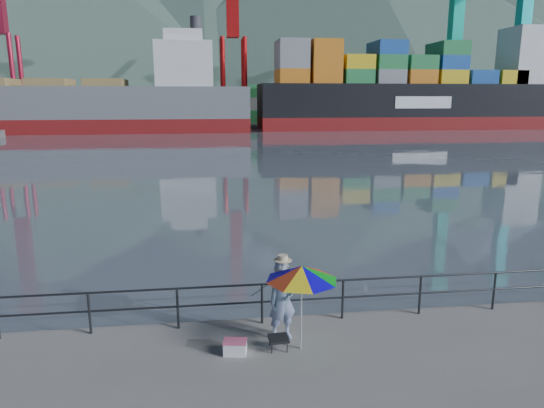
{
  "coord_description": "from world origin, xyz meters",
  "views": [
    {
      "loc": [
        -0.2,
        -9.1,
        5.36
      ],
      "look_at": [
        1.82,
        6.0,
        2.0
      ],
      "focal_mm": 32.0,
      "sensor_mm": 36.0,
      "label": 1
    }
  ],
  "objects": [
    {
      "name": "folding_stool",
      "position": [
        1.21,
        0.42,
        0.15
      ],
      "size": [
        0.44,
        0.44,
        0.28
      ],
      "color": "black",
      "rests_on": "ground"
    },
    {
      "name": "fishing_rod",
      "position": [
        1.14,
        1.89,
        0.0
      ],
      "size": [
        0.67,
        1.65,
        1.24
      ],
      "primitive_type": "cylinder",
      "rotation": [
        0.96,
        0.0,
        0.38
      ],
      "color": "black",
      "rests_on": "ground"
    },
    {
      "name": "harbor_water",
      "position": [
        0.0,
        130.0,
        0.0
      ],
      "size": [
        500.0,
        280.0,
        0.0
      ],
      "primitive_type": "cube",
      "color": "slate",
      "rests_on": "ground"
    },
    {
      "name": "beach_umbrella",
      "position": [
        1.7,
        0.38,
        1.74
      ],
      "size": [
        1.71,
        1.71,
        1.9
      ],
      "color": "white",
      "rests_on": "ground"
    },
    {
      "name": "port_cranes",
      "position": [
        31.0,
        84.0,
        16.0
      ],
      "size": [
        116.0,
        28.0,
        38.4
      ],
      "color": "#BC1C3A",
      "rests_on": "ground"
    },
    {
      "name": "far_dock",
      "position": [
        10.0,
        93.0,
        0.0
      ],
      "size": [
        200.0,
        40.0,
        0.4
      ],
      "primitive_type": "cube",
      "color": "#514F4C",
      "rests_on": "ground"
    },
    {
      "name": "cooler_bag",
      "position": [
        0.27,
        0.34,
        0.14
      ],
      "size": [
        0.53,
        0.39,
        0.28
      ],
      "primitive_type": "cube",
      "rotation": [
        0.0,
        0.0,
        -0.17
      ],
      "color": "white",
      "rests_on": "ground"
    },
    {
      "name": "container_ship",
      "position": [
        38.17,
        75.62,
        5.87
      ],
      "size": [
        55.13,
        9.19,
        18.1
      ],
      "color": "maroon",
      "rests_on": "ground"
    },
    {
      "name": "bulk_carrier",
      "position": [
        -19.67,
        73.76,
        4.05
      ],
      "size": [
        56.81,
        9.83,
        14.5
      ],
      "color": "maroon",
      "rests_on": "ground"
    },
    {
      "name": "fisherman",
      "position": [
        1.37,
        0.91,
        0.92
      ],
      "size": [
        0.77,
        0.62,
        1.83
      ],
      "primitive_type": "imported",
      "rotation": [
        0.0,
        0.0,
        0.31
      ],
      "color": "#2F4C8A",
      "rests_on": "ground"
    },
    {
      "name": "mountains",
      "position": [
        38.82,
        207.75,
        35.55
      ],
      "size": [
        600.0,
        332.8,
        80.0
      ],
      "color": "#385147",
      "rests_on": "ground"
    },
    {
      "name": "guardrail",
      "position": [
        0.0,
        1.7,
        0.52
      ],
      "size": [
        22.0,
        0.06,
        1.03
      ],
      "color": "#2D3033",
      "rests_on": "ground"
    },
    {
      "name": "container_stacks",
      "position": [
        36.0,
        93.84,
        3.25
      ],
      "size": [
        58.0,
        8.4,
        7.8
      ],
      "color": "#267F3F",
      "rests_on": "ground"
    }
  ]
}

